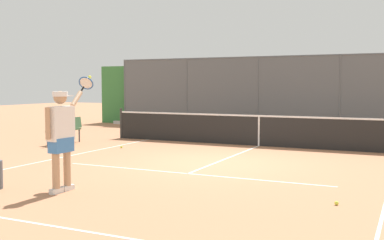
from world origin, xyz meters
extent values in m
plane|color=#B27551|center=(0.00, 0.00, 0.00)|extent=(60.00, 60.00, 0.00)
cube|color=white|center=(0.00, 5.68, 0.00)|extent=(7.94, 0.05, 0.01)
cube|color=white|center=(0.00, 1.52, 0.00)|extent=(6.19, 0.05, 0.01)
cube|color=white|center=(3.97, 1.05, 0.00)|extent=(0.05, 9.25, 0.01)
cube|color=white|center=(0.00, -1.03, 0.00)|extent=(0.05, 5.09, 0.01)
cylinder|color=#565B60|center=(-1.67, -8.80, 1.55)|extent=(0.07, 0.07, 3.10)
cylinder|color=#565B60|center=(1.67, -8.80, 1.55)|extent=(0.07, 0.07, 3.10)
cylinder|color=#565B60|center=(5.02, -8.80, 1.55)|extent=(0.07, 0.07, 3.10)
cylinder|color=#565B60|center=(8.37, -8.80, 1.55)|extent=(0.07, 0.07, 3.10)
cylinder|color=#565B60|center=(0.00, -8.80, 3.06)|extent=(16.74, 0.05, 0.05)
cube|color=#565B60|center=(0.00, -8.80, 1.55)|extent=(16.74, 0.02, 3.10)
cube|color=#387A3D|center=(0.00, -9.45, 1.40)|extent=(19.74, 0.90, 2.81)
cube|color=silver|center=(0.00, -8.62, 0.07)|extent=(17.74, 0.18, 0.15)
cylinder|color=#2D2D2D|center=(5.09, -3.57, 0.54)|extent=(0.09, 0.09, 1.07)
cube|color=black|center=(0.00, -3.57, 0.46)|extent=(10.10, 0.02, 0.91)
cube|color=white|center=(0.00, -3.57, 0.94)|extent=(10.10, 0.04, 0.05)
cube|color=white|center=(0.00, -3.57, 0.46)|extent=(0.05, 0.04, 0.91)
cube|color=silver|center=(1.29, 4.15, 0.04)|extent=(0.12, 0.26, 0.09)
cylinder|color=tan|center=(1.29, 4.15, 0.51)|extent=(0.13, 0.13, 0.83)
cube|color=silver|center=(1.28, 3.87, 0.04)|extent=(0.12, 0.26, 0.09)
cylinder|color=tan|center=(1.28, 3.87, 0.51)|extent=(0.13, 0.13, 0.83)
cube|color=#3D7AC6|center=(1.29, 4.01, 0.84)|extent=(0.24, 0.44, 0.26)
cube|color=white|center=(1.29, 4.01, 1.22)|extent=(0.23, 0.52, 0.60)
cylinder|color=tan|center=(1.30, 4.32, 1.25)|extent=(0.08, 0.08, 0.55)
cylinder|color=tan|center=(1.32, 3.53, 1.64)|extent=(0.18, 0.41, 0.31)
sphere|color=tan|center=(1.29, 4.01, 1.68)|extent=(0.23, 0.23, 0.23)
cylinder|color=white|center=(1.29, 4.01, 1.74)|extent=(0.27, 0.27, 0.09)
cube|color=white|center=(1.28, 3.89, 1.71)|extent=(0.20, 0.21, 0.02)
cylinder|color=black|center=(1.38, 3.29, 1.81)|extent=(0.07, 0.17, 0.13)
torus|color=#28569E|center=(1.42, 3.11, 1.93)|extent=(0.33, 0.25, 0.26)
cylinder|color=silver|center=(1.42, 3.11, 1.93)|extent=(0.28, 0.20, 0.21)
sphere|color=#D6E042|center=(1.47, 2.93, 2.05)|extent=(0.07, 0.07, 0.07)
sphere|color=#D6E042|center=(-3.27, 2.90, 0.03)|extent=(0.07, 0.07, 0.07)
sphere|color=#C1D138|center=(3.59, -1.32, 0.03)|extent=(0.07, 0.07, 0.07)
cube|color=#477A51|center=(5.87, -1.43, 0.44)|extent=(0.38, 1.30, 0.05)
cube|color=#477A51|center=(5.70, -1.43, 0.66)|extent=(0.09, 1.30, 0.36)
cylinder|color=#333338|center=(6.01, -2.03, 0.22)|extent=(0.04, 0.04, 0.44)
cylinder|color=#333338|center=(6.01, -0.83, 0.22)|extent=(0.04, 0.04, 0.44)
cylinder|color=#333338|center=(5.73, -2.03, 0.22)|extent=(0.04, 0.04, 0.44)
cylinder|color=#333338|center=(5.73, -0.83, 0.22)|extent=(0.04, 0.04, 0.44)
camera|label=1|loc=(-4.33, 10.52, 1.90)|focal=44.19mm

